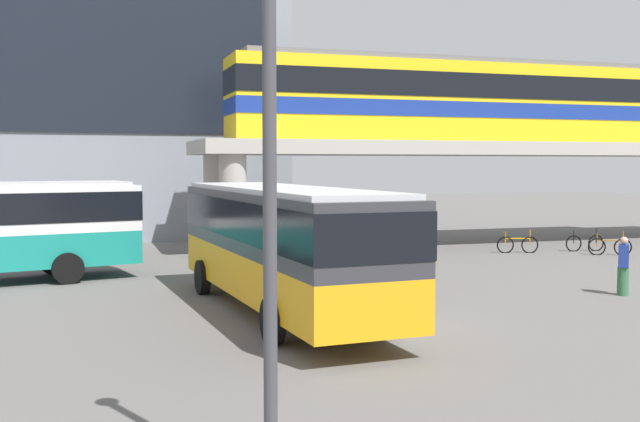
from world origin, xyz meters
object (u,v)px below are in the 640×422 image
(bicycle_orange, at_px, (518,245))
(pedestrian_at_kerb, at_px, (623,268))
(train, at_px, (487,101))
(bicycle_brown, at_px, (610,247))
(bicycle_black, at_px, (585,243))
(bus_main, at_px, (282,236))
(bicycle_green, at_px, (402,251))
(station_building, at_px, (65,56))

(bicycle_orange, xyz_separation_m, pedestrian_at_kerb, (-2.81, -10.00, 0.44))
(train, relative_size, bicycle_brown, 14.83)
(train, distance_m, bicycle_black, 8.03)
(bicycle_brown, height_order, bicycle_black, same)
(bus_main, relative_size, bicycle_green, 6.31)
(bus_main, distance_m, bicycle_orange, 16.13)
(bicycle_green, bearing_deg, bicycle_orange, 8.01)
(pedestrian_at_kerb, bearing_deg, bicycle_brown, 53.44)
(station_building, bearing_deg, bicycle_green, -53.64)
(pedestrian_at_kerb, bearing_deg, bicycle_green, 107.65)
(bicycle_orange, bearing_deg, train, 80.88)
(train, xyz_separation_m, bicycle_black, (2.54, -4.10, -6.41))
(bus_main, relative_size, bicycle_orange, 6.46)
(bicycle_green, bearing_deg, station_building, 126.36)
(bicycle_brown, bearing_deg, pedestrian_at_kerb, -126.56)
(bicycle_green, distance_m, pedestrian_at_kerb, 9.66)
(bicycle_black, bearing_deg, train, 121.80)
(train, xyz_separation_m, bus_main, (-13.50, -13.34, -4.78))
(bicycle_black, xyz_separation_m, pedestrian_at_kerb, (-5.96, -9.67, 0.44))
(bicycle_green, xyz_separation_m, bicycle_orange, (5.73, 0.81, 0.00))
(bicycle_green, xyz_separation_m, bicycle_black, (8.88, 0.48, 0.00))
(bicycle_orange, bearing_deg, bicycle_green, -171.99)
(train, height_order, pedestrian_at_kerb, train)
(bus_main, height_order, bicycle_brown, bus_main)
(bus_main, height_order, bicycle_green, bus_main)
(train, xyz_separation_m, bicycle_green, (-6.34, -4.58, -6.41))
(bus_main, bearing_deg, bicycle_brown, 25.56)
(train, height_order, bicycle_brown, train)
(bus_main, distance_m, bicycle_green, 11.43)
(bicycle_orange, distance_m, bicycle_black, 3.17)
(bicycle_brown, bearing_deg, bicycle_black, 93.58)
(bicycle_black, bearing_deg, pedestrian_at_kerb, -121.62)
(station_building, distance_m, bicycle_orange, 26.62)
(station_building, distance_m, bus_main, 27.88)
(bus_main, height_order, bicycle_orange, bus_main)
(bicycle_green, bearing_deg, bicycle_brown, -6.58)
(pedestrian_at_kerb, bearing_deg, bicycle_black, 58.38)
(bicycle_green, height_order, pedestrian_at_kerb, pedestrian_at_kerb)
(bicycle_brown, bearing_deg, bus_main, -154.44)
(bicycle_brown, xyz_separation_m, pedestrian_at_kerb, (-6.05, -8.16, 0.44))
(station_building, distance_m, bicycle_green, 23.59)
(station_building, height_order, train, station_building)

